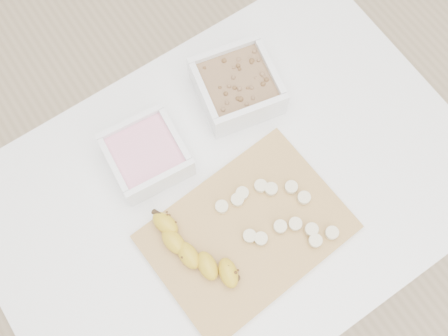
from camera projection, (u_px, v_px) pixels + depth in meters
ground at (229, 250)px, 1.74m from camera, size 3.50×3.50×0.00m
table at (231, 201)px, 1.12m from camera, size 1.00×0.70×0.75m
bowl_yogurt at (147, 155)px, 1.01m from camera, size 0.16×0.16×0.07m
bowl_granola at (237, 86)px, 1.06m from camera, size 0.19×0.19×0.08m
cutting_board at (247, 232)px, 0.99m from camera, size 0.40×0.30×0.01m
banana at (196, 252)px, 0.95m from camera, size 0.08×0.21×0.03m
banana_slices at (276, 213)px, 0.99m from camera, size 0.17×0.19×0.02m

